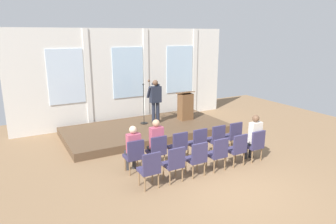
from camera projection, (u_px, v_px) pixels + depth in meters
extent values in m
plane|color=#846647|center=(227.00, 186.00, 7.39)|extent=(16.73, 16.73, 0.00)
cube|color=silver|center=(128.00, 77.00, 12.37)|extent=(9.13, 0.10, 3.82)
cube|color=silver|center=(66.00, 77.00, 11.15)|extent=(1.30, 0.04, 2.03)
cube|color=silver|center=(88.00, 80.00, 11.57)|extent=(0.20, 0.08, 3.82)
cube|color=silver|center=(128.00, 73.00, 12.28)|extent=(1.30, 0.04, 2.03)
cube|color=silver|center=(146.00, 75.00, 12.70)|extent=(0.20, 0.08, 3.82)
cube|color=silver|center=(180.00, 69.00, 13.41)|extent=(1.30, 0.04, 2.03)
cube|color=silver|center=(195.00, 72.00, 13.83)|extent=(0.20, 0.08, 3.82)
cube|color=brown|center=(147.00, 130.00, 11.32)|extent=(5.94, 2.92, 0.26)
cylinder|color=#232838|center=(154.00, 113.00, 11.53)|extent=(0.14, 0.14, 0.82)
cylinder|color=#232838|center=(158.00, 113.00, 11.62)|extent=(0.14, 0.14, 0.82)
cube|color=#232838|center=(155.00, 94.00, 11.40)|extent=(0.42, 0.22, 0.62)
cube|color=navy|center=(154.00, 92.00, 11.47)|extent=(0.06, 0.01, 0.37)
sphere|color=brown|center=(155.00, 83.00, 11.29)|extent=(0.21, 0.21, 0.21)
cylinder|color=#232838|center=(149.00, 92.00, 11.33)|extent=(0.09, 0.28, 0.45)
cylinder|color=#232838|center=(157.00, 85.00, 11.49)|extent=(0.15, 0.36, 0.15)
cylinder|color=#232838|center=(154.00, 84.00, 11.57)|extent=(0.11, 0.34, 0.15)
sphere|color=brown|center=(149.00, 81.00, 11.72)|extent=(0.10, 0.10, 0.10)
cylinder|color=black|center=(144.00, 123.00, 11.64)|extent=(0.28, 0.28, 0.03)
cylinder|color=black|center=(144.00, 104.00, 11.45)|extent=(0.02, 0.02, 1.45)
sphere|color=#262626|center=(143.00, 84.00, 11.26)|extent=(0.07, 0.07, 0.07)
cube|color=brown|center=(185.00, 107.00, 12.09)|extent=(0.52, 0.40, 1.05)
cube|color=brown|center=(185.00, 93.00, 11.96)|extent=(0.60, 0.48, 0.14)
cylinder|color=olive|center=(137.00, 161.00, 8.37)|extent=(0.04, 0.04, 0.40)
cylinder|color=olive|center=(125.00, 164.00, 8.20)|extent=(0.04, 0.04, 0.40)
cylinder|color=olive|center=(142.00, 166.00, 8.08)|extent=(0.04, 0.04, 0.40)
cylinder|color=olive|center=(130.00, 169.00, 7.91)|extent=(0.04, 0.04, 0.40)
cube|color=#383356|center=(133.00, 156.00, 8.08)|extent=(0.46, 0.44, 0.08)
cube|color=#383356|center=(136.00, 149.00, 7.85)|extent=(0.46, 0.06, 0.46)
cylinder|color=#2D2D33|center=(128.00, 162.00, 8.25)|extent=(0.10, 0.10, 0.44)
cylinder|color=#2D2D33|center=(134.00, 161.00, 8.33)|extent=(0.10, 0.10, 0.44)
cube|color=#2D2D33|center=(132.00, 154.00, 8.12)|extent=(0.34, 0.36, 0.12)
cube|color=#B24C66|center=(134.00, 143.00, 7.94)|extent=(0.36, 0.20, 0.53)
sphere|color=beige|center=(133.00, 130.00, 7.86)|extent=(0.20, 0.20, 0.20)
cylinder|color=olive|center=(159.00, 157.00, 8.68)|extent=(0.04, 0.04, 0.40)
cylinder|color=olive|center=(148.00, 159.00, 8.51)|extent=(0.04, 0.04, 0.40)
cylinder|color=olive|center=(164.00, 161.00, 8.39)|extent=(0.04, 0.04, 0.40)
cylinder|color=olive|center=(153.00, 163.00, 8.23)|extent=(0.04, 0.04, 0.40)
cube|color=#383356|center=(156.00, 152.00, 8.39)|extent=(0.46, 0.44, 0.08)
cube|color=#383356|center=(159.00, 145.00, 8.16)|extent=(0.46, 0.06, 0.46)
cylinder|color=#2D2D33|center=(150.00, 158.00, 8.56)|extent=(0.10, 0.10, 0.44)
cylinder|color=#2D2D33|center=(156.00, 156.00, 8.64)|extent=(0.10, 0.10, 0.44)
cube|color=#2D2D33|center=(155.00, 149.00, 8.43)|extent=(0.34, 0.36, 0.12)
cube|color=#B24C66|center=(157.00, 138.00, 8.24)|extent=(0.36, 0.20, 0.61)
sphere|color=tan|center=(156.00, 123.00, 8.16)|extent=(0.20, 0.20, 0.20)
cylinder|color=olive|center=(179.00, 152.00, 9.00)|extent=(0.04, 0.04, 0.40)
cylinder|color=olive|center=(168.00, 155.00, 8.83)|extent=(0.04, 0.04, 0.40)
cylinder|color=olive|center=(185.00, 156.00, 8.71)|extent=(0.04, 0.04, 0.40)
cylinder|color=olive|center=(174.00, 159.00, 8.54)|extent=(0.04, 0.04, 0.40)
cube|color=#383356|center=(177.00, 148.00, 8.71)|extent=(0.46, 0.44, 0.08)
cube|color=#383356|center=(180.00, 141.00, 8.48)|extent=(0.46, 0.06, 0.46)
cylinder|color=olive|center=(198.00, 148.00, 9.31)|extent=(0.04, 0.04, 0.40)
cylinder|color=olive|center=(188.00, 150.00, 9.14)|extent=(0.04, 0.04, 0.40)
cylinder|color=olive|center=(204.00, 152.00, 9.02)|extent=(0.04, 0.04, 0.40)
cylinder|color=olive|center=(194.00, 154.00, 8.85)|extent=(0.04, 0.04, 0.40)
cube|color=#383356|center=(196.00, 144.00, 9.02)|extent=(0.46, 0.44, 0.08)
cube|color=#383356|center=(200.00, 137.00, 8.79)|extent=(0.46, 0.06, 0.46)
cylinder|color=olive|center=(215.00, 144.00, 9.62)|extent=(0.04, 0.04, 0.40)
cylinder|color=olive|center=(206.00, 146.00, 9.45)|extent=(0.04, 0.04, 0.40)
cylinder|color=olive|center=(222.00, 148.00, 9.33)|extent=(0.04, 0.04, 0.40)
cylinder|color=olive|center=(213.00, 150.00, 9.17)|extent=(0.04, 0.04, 0.40)
cube|color=#383356|center=(214.00, 140.00, 9.33)|extent=(0.46, 0.44, 0.08)
cube|color=#383356|center=(219.00, 133.00, 9.10)|extent=(0.46, 0.06, 0.46)
cylinder|color=olive|center=(232.00, 141.00, 9.93)|extent=(0.04, 0.04, 0.40)
cylinder|color=olive|center=(223.00, 143.00, 9.77)|extent=(0.04, 0.04, 0.40)
cylinder|color=olive|center=(239.00, 144.00, 9.65)|extent=(0.04, 0.04, 0.40)
cylinder|color=olive|center=(230.00, 146.00, 9.48)|extent=(0.04, 0.04, 0.40)
cube|color=#383356|center=(231.00, 136.00, 9.65)|extent=(0.46, 0.44, 0.08)
cube|color=#383356|center=(236.00, 130.00, 9.42)|extent=(0.46, 0.06, 0.46)
cylinder|color=olive|center=(152.00, 175.00, 7.56)|extent=(0.04, 0.04, 0.40)
cylinder|color=olive|center=(139.00, 178.00, 7.39)|extent=(0.04, 0.04, 0.40)
cylinder|color=olive|center=(158.00, 180.00, 7.27)|extent=(0.04, 0.04, 0.40)
cylinder|color=olive|center=(145.00, 184.00, 7.10)|extent=(0.04, 0.04, 0.40)
cube|color=#383356|center=(148.00, 170.00, 7.27)|extent=(0.46, 0.44, 0.08)
cube|color=#383356|center=(152.00, 163.00, 7.04)|extent=(0.46, 0.06, 0.46)
cylinder|color=olive|center=(176.00, 169.00, 7.87)|extent=(0.04, 0.04, 0.40)
cylinder|color=olive|center=(163.00, 172.00, 7.71)|extent=(0.04, 0.04, 0.40)
cylinder|color=olive|center=(182.00, 174.00, 7.58)|extent=(0.04, 0.04, 0.40)
cylinder|color=olive|center=(170.00, 178.00, 7.42)|extent=(0.04, 0.04, 0.40)
cube|color=#383356|center=(173.00, 164.00, 7.58)|extent=(0.46, 0.44, 0.08)
cube|color=#383356|center=(177.00, 157.00, 7.36)|extent=(0.46, 0.06, 0.46)
cylinder|color=olive|center=(197.00, 164.00, 8.19)|extent=(0.04, 0.04, 0.40)
cylinder|color=olive|center=(186.00, 167.00, 8.02)|extent=(0.04, 0.04, 0.40)
cylinder|color=olive|center=(204.00, 169.00, 7.90)|extent=(0.04, 0.04, 0.40)
cylinder|color=olive|center=(193.00, 172.00, 7.73)|extent=(0.04, 0.04, 0.40)
cube|color=#383356|center=(195.00, 159.00, 7.90)|extent=(0.46, 0.44, 0.08)
cube|color=#383356|center=(200.00, 152.00, 7.67)|extent=(0.46, 0.06, 0.46)
cylinder|color=olive|center=(217.00, 159.00, 8.50)|extent=(0.04, 0.04, 0.40)
cylinder|color=olive|center=(207.00, 162.00, 8.33)|extent=(0.04, 0.04, 0.40)
cylinder|color=olive|center=(225.00, 164.00, 8.21)|extent=(0.04, 0.04, 0.40)
cylinder|color=olive|center=(214.00, 166.00, 8.04)|extent=(0.04, 0.04, 0.40)
cube|color=#383356|center=(216.00, 154.00, 8.21)|extent=(0.46, 0.44, 0.08)
cube|color=#383356|center=(221.00, 147.00, 7.98)|extent=(0.46, 0.06, 0.46)
cylinder|color=olive|center=(236.00, 155.00, 8.81)|extent=(0.04, 0.04, 0.40)
cylinder|color=olive|center=(226.00, 157.00, 8.65)|extent=(0.04, 0.04, 0.40)
cylinder|color=olive|center=(244.00, 159.00, 8.52)|extent=(0.04, 0.04, 0.40)
cylinder|color=olive|center=(234.00, 161.00, 8.36)|extent=(0.04, 0.04, 0.40)
cube|color=#383356|center=(235.00, 150.00, 8.52)|extent=(0.46, 0.44, 0.08)
cube|color=#383356|center=(240.00, 143.00, 8.30)|extent=(0.46, 0.06, 0.46)
cylinder|color=olive|center=(253.00, 151.00, 9.13)|extent=(0.04, 0.04, 0.40)
cylinder|color=olive|center=(244.00, 153.00, 8.96)|extent=(0.04, 0.04, 0.40)
cylinder|color=olive|center=(261.00, 154.00, 8.84)|extent=(0.04, 0.04, 0.40)
cylinder|color=olive|center=(252.00, 157.00, 8.67)|extent=(0.04, 0.04, 0.40)
cube|color=#383356|center=(253.00, 146.00, 8.84)|extent=(0.46, 0.44, 0.08)
cube|color=#383356|center=(258.00, 139.00, 8.61)|extent=(0.46, 0.06, 0.46)
cylinder|color=#2D2D33|center=(246.00, 151.00, 9.00)|extent=(0.10, 0.10, 0.44)
cylinder|color=#2D2D33|center=(250.00, 150.00, 9.09)|extent=(0.10, 0.10, 0.44)
cube|color=#2D2D33|center=(252.00, 143.00, 8.87)|extent=(0.34, 0.36, 0.12)
cube|color=silver|center=(255.00, 133.00, 8.69)|extent=(0.36, 0.20, 0.61)
sphere|color=brown|center=(256.00, 118.00, 8.60)|extent=(0.20, 0.20, 0.20)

